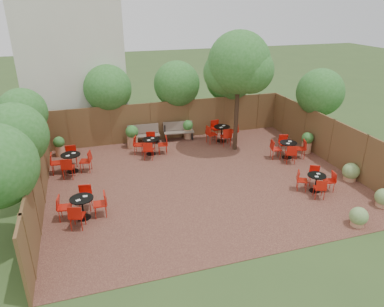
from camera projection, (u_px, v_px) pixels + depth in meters
name	position (u px, v px, depth m)	size (l,w,h in m)	color
ground	(202.00, 180.00, 14.52)	(80.00, 80.00, 0.00)	#354F23
courtyard_paving	(202.00, 180.00, 14.52)	(12.00, 10.00, 0.02)	#3C1E18
fence_back	(171.00, 120.00, 18.51)	(12.00, 0.08, 2.00)	brown
fence_left	(40.00, 178.00, 12.49)	(0.08, 10.00, 2.00)	brown
fence_right	(331.00, 141.00, 15.77)	(0.08, 10.00, 2.00)	brown
neighbour_building	(72.00, 56.00, 18.72)	(5.00, 4.00, 8.00)	beige
overhang_foliage	(155.00, 99.00, 15.81)	(15.58, 10.72, 2.52)	#286420
courtyard_tree	(239.00, 66.00, 15.88)	(2.90, 2.82, 5.56)	black
park_bench_left	(144.00, 134.00, 17.96)	(1.59, 0.57, 0.97)	brown
park_bench_right	(179.00, 131.00, 18.46)	(1.58, 0.68, 0.95)	brown
bistro_tables	(185.00, 158.00, 15.44)	(11.08, 7.46, 0.93)	black
planters	(172.00, 137.00, 17.40)	(11.70, 4.05, 1.13)	#B17B58
low_shrubs	(362.00, 191.00, 13.00)	(2.56, 3.34, 0.73)	#B17B58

